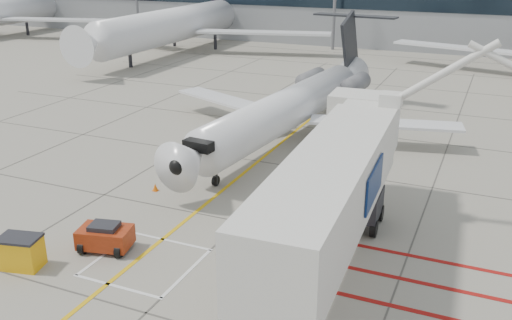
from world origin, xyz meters
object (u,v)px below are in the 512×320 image
at_px(jet_bridge, 329,202).
at_px(pushback_tug, 105,236).
at_px(spill_bin, 21,252).
at_px(regional_jet, 272,94).

relative_size(jet_bridge, pushback_tug, 8.33).
height_order(pushback_tug, spill_bin, spill_bin).
distance_m(pushback_tug, spill_bin, 3.42).
bearing_deg(regional_jet, spill_bin, -97.28).
distance_m(jet_bridge, pushback_tug, 10.22).
bearing_deg(spill_bin, regional_jet, 64.12).
bearing_deg(regional_jet, pushback_tug, -91.12).
height_order(jet_bridge, spill_bin, jet_bridge).
xyz_separation_m(regional_jet, pushback_tug, (-1.77, -14.96, -3.09)).
bearing_deg(pushback_tug, jet_bridge, -8.11).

